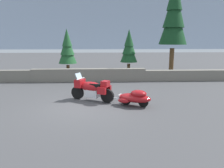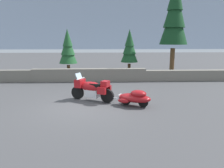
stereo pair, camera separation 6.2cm
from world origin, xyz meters
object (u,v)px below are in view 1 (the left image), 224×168
(car_shaped_trailer, at_px, (135,97))
(pine_tree_secondary, at_px, (67,48))
(touring_motorcycle, at_px, (92,88))
(pine_tree_far_right, at_px, (129,48))
(pine_tree_tall, at_px, (174,14))

(car_shaped_trailer, distance_m, pine_tree_secondary, 8.21)
(touring_motorcycle, relative_size, pine_tree_far_right, 0.57)
(touring_motorcycle, relative_size, pine_tree_secondary, 0.57)
(car_shaped_trailer, relative_size, pine_tree_tall, 0.27)
(touring_motorcycle, distance_m, pine_tree_secondary, 6.51)
(pine_tree_tall, height_order, pine_tree_far_right, pine_tree_tall)
(car_shaped_trailer, bearing_deg, touring_motorcycle, 153.76)
(car_shaped_trailer, distance_m, pine_tree_tall, 10.11)
(pine_tree_secondary, bearing_deg, pine_tree_tall, 7.87)
(pine_tree_secondary, bearing_deg, car_shaped_trailer, -59.99)
(pine_tree_secondary, distance_m, pine_tree_far_right, 4.68)
(touring_motorcycle, bearing_deg, pine_tree_far_right, 68.65)
(pine_tree_tall, height_order, pine_tree_secondary, pine_tree_tall)
(pine_tree_far_right, bearing_deg, pine_tree_tall, 6.73)
(pine_tree_secondary, relative_size, pine_tree_far_right, 1.00)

